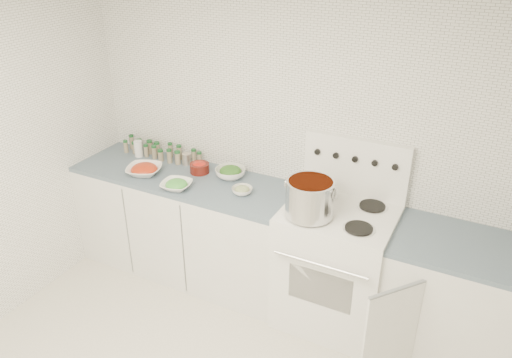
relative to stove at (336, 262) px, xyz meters
name	(u,v)px	position (x,y,z in m)	size (l,w,h in m)	color
room_walls	(176,187)	(-0.48, -1.19, 1.06)	(3.54, 3.04, 2.52)	white
counter_left	(187,224)	(-1.30, 0.00, -0.05)	(1.85, 0.62, 0.90)	white
stove	(336,262)	(0.00, 0.00, 0.00)	(0.76, 0.70, 1.36)	white
counter_right	(454,302)	(0.82, 0.00, -0.05)	(0.89, 0.94, 0.90)	white
stock_pot	(310,197)	(-0.17, -0.16, 0.58)	(0.35, 0.33, 0.25)	silver
bowl_tomato	(144,170)	(-1.60, -0.11, 0.44)	(0.35, 0.35, 0.09)	white
bowl_snowpea	(176,185)	(-1.23, -0.20, 0.44)	(0.26, 0.26, 0.08)	white
bowl_broccoli	(230,172)	(-0.96, 0.15, 0.45)	(0.25, 0.25, 0.10)	white
bowl_zucchini	(242,190)	(-0.75, -0.04, 0.43)	(0.18, 0.18, 0.06)	white
bowl_pepper	(200,167)	(-1.22, 0.12, 0.45)	(0.16, 0.16, 0.10)	#4F130D
salt_canister	(138,149)	(-1.86, 0.15, 0.47)	(0.07, 0.07, 0.14)	white
tin_can	(187,159)	(-1.40, 0.20, 0.45)	(0.07, 0.07, 0.10)	#B6A99A
spice_cluster	(159,151)	(-1.69, 0.21, 0.46)	(0.76, 0.15, 0.13)	gray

